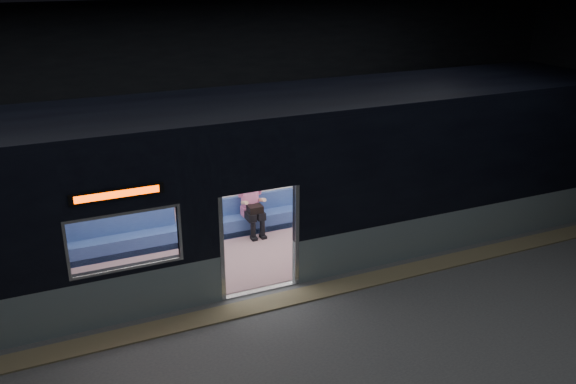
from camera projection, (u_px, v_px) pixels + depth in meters
station_floor at (282, 319)px, 10.69m from camera, size 24.00×14.00×0.01m
station_envelope at (282, 114)px, 9.38m from camera, size 24.00×14.00×5.00m
tactile_strip at (270, 303)px, 11.15m from camera, size 22.80×0.50×0.03m
metro_car at (231, 175)px, 12.20m from camera, size 18.00×3.04×3.35m
passenger at (251, 200)px, 13.71m from camera, size 0.43×0.74×1.43m
handbag at (255, 209)px, 13.55m from camera, size 0.37×0.34×0.16m
transit_map at (308, 159)px, 14.33m from camera, size 1.04×0.03×0.68m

